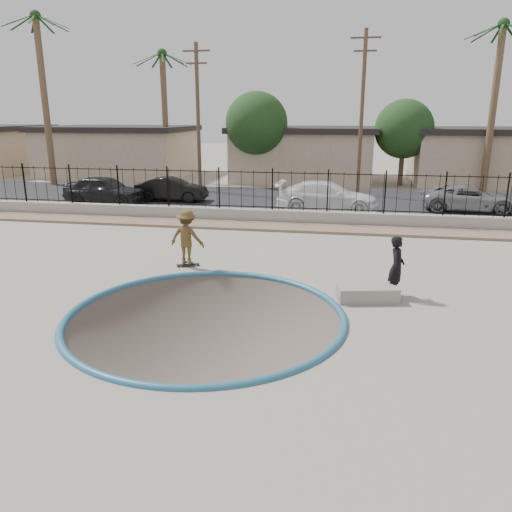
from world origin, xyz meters
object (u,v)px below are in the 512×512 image
object	(u,v)px
videographer	(397,267)
car_a	(105,190)
skateboard	(188,265)
car_c	(327,197)
concrete_ledge	(367,293)
car_d	(470,198)
skater	(187,240)
car_b	(172,189)

from	to	relation	value
videographer	car_a	xyz separation A→B (m)	(-14.62, 12.17, -0.04)
skateboard	car_c	world-z (taller)	car_c
concrete_ledge	car_c	distance (m)	12.66
concrete_ledge	car_c	bearing A→B (deg)	97.33
car_c	car_d	distance (m)	7.31
car_c	skateboard	bearing A→B (deg)	159.92
skater	car_d	xyz separation A→B (m)	(11.32, 11.69, -0.20)
videographer	concrete_ledge	size ratio (longest dim) A/B	1.06
videographer	car_b	distance (m)	17.71
car_a	skater	bearing A→B (deg)	-137.77
skateboard	car_d	xyz separation A→B (m)	(11.32, 11.69, 0.64)
skateboard	videographer	world-z (taller)	videographer
car_c	videographer	bearing A→B (deg)	-167.36
car_d	concrete_ledge	bearing A→B (deg)	161.24
videographer	car_d	size ratio (longest dim) A/B	0.36
concrete_ledge	car_b	distance (m)	17.62
car_b	car_d	world-z (taller)	car_b
skater	concrete_ledge	xyz separation A→B (m)	(5.74, -2.14, -0.70)
car_a	car_b	xyz separation A→B (m)	(3.36, 1.50, -0.11)
car_b	car_c	xyz separation A→B (m)	(8.89, -1.60, 0.09)
videographer	car_b	bearing A→B (deg)	48.29
skateboard	car_c	xyz separation A→B (m)	(4.12, 10.40, 0.73)
car_a	car_d	xyz separation A→B (m)	(19.44, 1.20, -0.11)
skateboard	car_a	bearing A→B (deg)	104.27
skateboard	car_a	distance (m)	13.30
car_a	car_c	distance (m)	12.25
concrete_ledge	car_d	xyz separation A→B (m)	(5.58, 13.83, 0.50)
skater	concrete_ledge	distance (m)	6.16
skater	car_c	bearing A→B (deg)	-104.04
concrete_ledge	car_a	bearing A→B (deg)	137.64
skater	skateboard	distance (m)	0.85
car_c	car_d	xyz separation A→B (m)	(7.19, 1.29, -0.09)
videographer	car_c	xyz separation A→B (m)	(-2.37, 12.08, -0.06)
skateboard	concrete_ledge	xyz separation A→B (m)	(5.74, -2.14, 0.15)
skateboard	skater	bearing A→B (deg)	156.53
videographer	car_a	world-z (taller)	videographer
skater	videographer	world-z (taller)	skater
car_b	videographer	bearing A→B (deg)	-142.02
car_b	car_c	distance (m)	9.03
skater	concrete_ledge	size ratio (longest dim) A/B	1.12
skater	car_d	bearing A→B (deg)	-126.47
videographer	skateboard	bearing A→B (deg)	84.36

